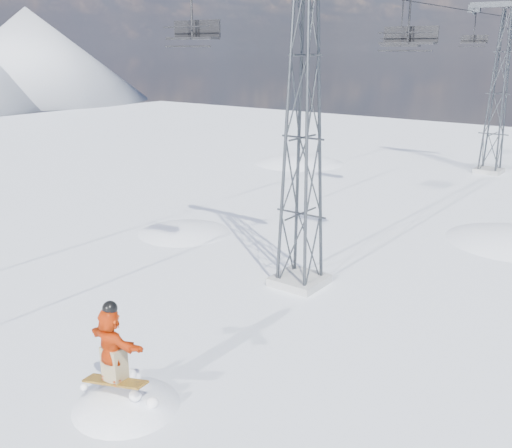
# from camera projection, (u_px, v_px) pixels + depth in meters

# --- Properties ---
(ground) EXTENTS (120.00, 120.00, 0.00)m
(ground) POSITION_uv_depth(u_px,v_px,m) (118.00, 369.00, 15.72)
(ground) COLOR white
(ground) RESTS_ON ground
(snow_terrain) EXTENTS (39.00, 37.00, 22.00)m
(snow_terrain) POSITION_uv_depth(u_px,v_px,m) (333.00, 335.00, 37.54)
(snow_terrain) COLOR white
(snow_terrain) RESTS_ON ground
(lift_tower_near) EXTENTS (5.20, 1.80, 11.43)m
(lift_tower_near) POSITION_uv_depth(u_px,v_px,m) (303.00, 138.00, 19.78)
(lift_tower_near) COLOR #999999
(lift_tower_near) RESTS_ON ground
(lift_tower_far) EXTENTS (5.20, 1.80, 11.43)m
(lift_tower_far) POSITION_uv_depth(u_px,v_px,m) (498.00, 94.00, 38.93)
(lift_tower_far) COLOR #999999
(lift_tower_far) RESTS_ON ground
(lift_chair_near) EXTENTS (1.90, 0.55, 2.36)m
(lift_chair_near) POSITION_uv_depth(u_px,v_px,m) (194.00, 32.00, 17.69)
(lift_chair_near) COLOR black
(lift_chair_near) RESTS_ON ground
(lift_chair_mid) EXTENTS (2.01, 0.58, 2.50)m
(lift_chair_mid) POSITION_uv_depth(u_px,v_px,m) (409.00, 37.00, 20.09)
(lift_chair_mid) COLOR black
(lift_chair_mid) RESTS_ON ground
(lift_chair_far) EXTENTS (2.06, 0.59, 2.55)m
(lift_chair_far) POSITION_uv_depth(u_px,v_px,m) (401.00, 42.00, 30.04)
(lift_chair_far) COLOR black
(lift_chair_far) RESTS_ON ground
(lift_chair_extra) EXTENTS (1.84, 0.53, 2.29)m
(lift_chair_extra) POSITION_uv_depth(u_px,v_px,m) (474.00, 40.00, 39.55)
(lift_chair_extra) COLOR black
(lift_chair_extra) RESTS_ON ground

